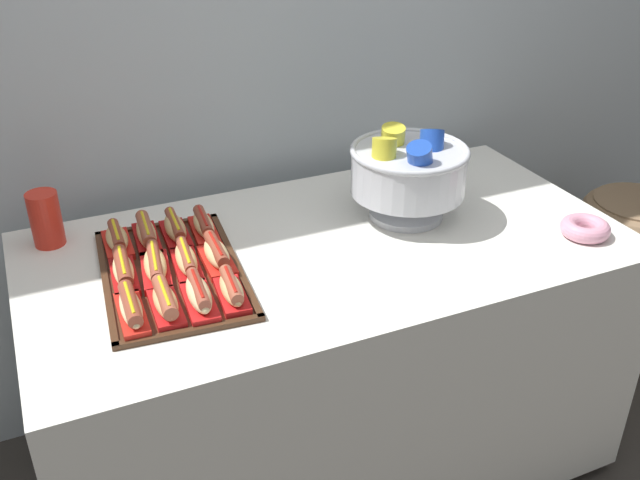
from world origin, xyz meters
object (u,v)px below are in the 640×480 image
at_px(hot_dog_7, 217,254).
at_px(hot_dog_8, 117,239).
at_px(hot_dog_0, 131,308).
at_px(hot_dog_6, 186,261).
at_px(hot_dog_5, 155,266).
at_px(hot_dog_11, 204,226).
at_px(hot_dog_3, 232,290).
at_px(floor_vase, 622,278).
at_px(punch_bowl, 408,170).
at_px(buffet_table, 328,355).
at_px(hot_dog_2, 199,295).
at_px(hot_dog_9, 146,234).
at_px(cup_stack, 46,219).
at_px(donut, 585,228).
at_px(hot_dog_4, 123,271).
at_px(hot_dog_1, 165,302).
at_px(hot_dog_10, 175,229).
at_px(serving_tray, 172,273).

bearing_deg(hot_dog_7, hot_dog_8, 138.90).
bearing_deg(hot_dog_0, hot_dog_6, 42.88).
relative_size(hot_dog_5, hot_dog_8, 1.21).
bearing_deg(hot_dog_11, hot_dog_3, -94.85).
distance_m(floor_vase, hot_dog_8, 1.84).
bearing_deg(punch_bowl, buffet_table, -168.62).
relative_size(hot_dog_2, hot_dog_9, 0.94).
xyz_separation_m(buffet_table, hot_dog_5, (-0.45, 0.01, 0.41)).
distance_m(hot_dog_6, cup_stack, 0.41).
xyz_separation_m(buffet_table, hot_dog_6, (-0.38, 0.01, 0.41)).
bearing_deg(hot_dog_9, donut, -21.15).
relative_size(hot_dog_4, hot_dog_11, 1.03).
distance_m(hot_dog_1, hot_dog_3, 0.15).
relative_size(hot_dog_1, hot_dog_3, 1.02).
distance_m(hot_dog_3, hot_dog_9, 0.36).
height_order(floor_vase, hot_dog_10, floor_vase).
relative_size(floor_vase, hot_dog_10, 6.63).
height_order(hot_dog_1, donut, hot_dog_1).
relative_size(hot_dog_11, cup_stack, 1.15).
relative_size(hot_dog_7, hot_dog_10, 0.96).
bearing_deg(punch_bowl, serving_tray, -176.54).
xyz_separation_m(buffet_table, hot_dog_11, (-0.29, 0.17, 0.41)).
bearing_deg(hot_dog_7, hot_dog_5, 175.15).
bearing_deg(floor_vase, donut, -150.21).
bearing_deg(hot_dog_0, hot_dog_5, 60.71).
xyz_separation_m(hot_dog_2, hot_dog_10, (0.03, 0.33, -0.00)).
height_order(hot_dog_9, hot_dog_10, same).
bearing_deg(hot_dog_5, hot_dog_8, 109.60).
xyz_separation_m(hot_dog_7, donut, (0.95, -0.24, -0.02)).
relative_size(hot_dog_0, hot_dog_1, 1.10).
bearing_deg(hot_dog_6, hot_dog_9, 109.60).
bearing_deg(hot_dog_3, hot_dog_4, 138.90).
relative_size(hot_dog_4, hot_dog_9, 0.93).
height_order(hot_dog_3, hot_dog_4, hot_dog_4).
relative_size(hot_dog_7, hot_dog_11, 0.97).
height_order(hot_dog_1, hot_dog_5, hot_dog_1).
height_order(hot_dog_2, hot_dog_10, same).
xyz_separation_m(serving_tray, hot_dog_1, (-0.05, -0.16, 0.03)).
xyz_separation_m(hot_dog_0, hot_dog_4, (0.01, 0.16, 0.00)).
xyz_separation_m(floor_vase, hot_dog_4, (-1.78, -0.08, 0.52)).
bearing_deg(hot_dog_6, cup_stack, 135.56).
bearing_deg(hot_dog_10, punch_bowl, -10.85).
relative_size(buffet_table, hot_dog_0, 8.88).
height_order(hot_dog_3, hot_dog_8, hot_dog_3).
height_order(hot_dog_3, hot_dog_5, same).
bearing_deg(hot_dog_8, hot_dog_5, -70.40).
distance_m(buffet_table, hot_dog_10, 0.58).
relative_size(hot_dog_11, donut, 1.27).
relative_size(hot_dog_4, hot_dog_7, 1.07).
bearing_deg(serving_tray, hot_dog_6, -4.85).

